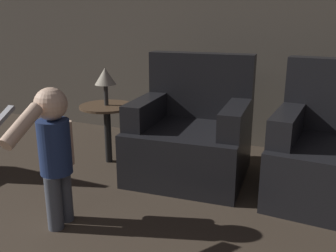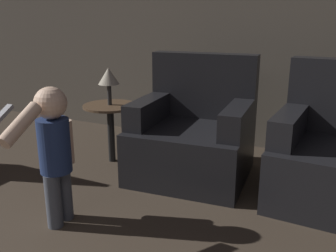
# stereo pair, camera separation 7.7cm
# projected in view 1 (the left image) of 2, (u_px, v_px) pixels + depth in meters

# --- Properties ---
(wall_back) EXTENTS (8.40, 0.05, 2.60)m
(wall_back) POSITION_uv_depth(u_px,v_px,m) (241.00, 11.00, 3.49)
(wall_back) COLOR #51493F
(wall_back) RESTS_ON ground_plane
(armchair_left) EXTENTS (0.95, 0.90, 0.96)m
(armchair_left) POSITION_uv_depth(u_px,v_px,m) (191.00, 135.00, 3.02)
(armchair_left) COLOR black
(armchair_left) RESTS_ON ground_plane
(person_toddler) EXTENTS (0.19, 0.60, 0.87)m
(person_toddler) POSITION_uv_depth(u_px,v_px,m) (54.00, 147.00, 2.20)
(person_toddler) COLOR #474C56
(person_toddler) RESTS_ON ground_plane
(side_table) EXTENTS (0.46, 0.46, 0.52)m
(side_table) POSITION_uv_depth(u_px,v_px,m) (107.00, 115.00, 3.24)
(side_table) COLOR black
(side_table) RESTS_ON ground_plane
(lamp) EXTENTS (0.18, 0.18, 0.32)m
(lamp) POSITION_uv_depth(u_px,v_px,m) (105.00, 77.00, 3.14)
(lamp) COLOR #262626
(lamp) RESTS_ON side_table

